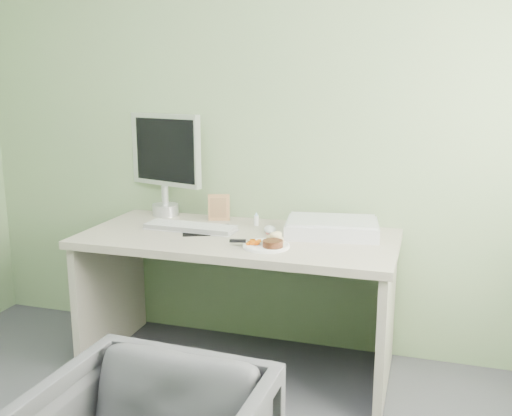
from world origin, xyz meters
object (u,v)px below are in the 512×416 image
(monitor, at_px, (165,158))
(desk, at_px, (238,269))
(scanner, at_px, (332,228))
(plate, at_px, (266,246))

(monitor, bearing_deg, desk, -13.36)
(scanner, relative_size, monitor, 0.78)
(monitor, bearing_deg, plate, -16.46)
(plate, height_order, scanner, scanner)
(scanner, distance_m, monitor, 1.07)
(plate, relative_size, scanner, 0.48)
(desk, xyz_separation_m, scanner, (0.46, 0.14, 0.22))
(plate, bearing_deg, scanner, 49.76)
(plate, xyz_separation_m, monitor, (-0.75, 0.49, 0.33))
(desk, relative_size, scanner, 3.47)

